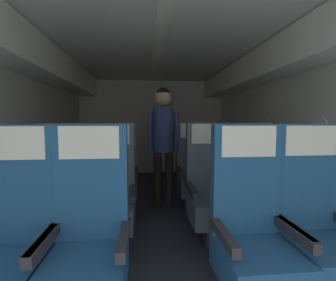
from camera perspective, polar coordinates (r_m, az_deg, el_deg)
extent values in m
cube|color=#2D3342|center=(3.11, -2.10, -18.24)|extent=(3.49, 5.88, 0.02)
cube|color=silver|center=(3.23, -32.81, 1.60)|extent=(0.08, 5.48, 2.14)
cube|color=silver|center=(3.39, 26.82, 1.95)|extent=(0.08, 5.48, 2.14)
cube|color=silver|center=(3.02, -2.23, 22.78)|extent=(3.37, 5.48, 0.06)
cube|color=silver|center=(5.63, -3.82, 3.29)|extent=(3.37, 0.06, 2.14)
cube|color=white|center=(3.20, -29.53, 17.05)|extent=(0.40, 5.26, 0.36)
cube|color=white|center=(3.35, 23.76, 16.68)|extent=(0.40, 5.26, 0.36)
cube|color=white|center=(3.01, -2.23, 22.06)|extent=(0.12, 4.93, 0.02)
cylinder|color=white|center=(2.92, 31.86, 2.24)|extent=(0.01, 0.26, 0.26)
cylinder|color=white|center=(3.85, 21.91, 3.00)|extent=(0.01, 0.26, 0.26)
cylinder|color=white|center=(4.84, 15.94, 3.42)|extent=(0.01, 0.26, 0.26)
cube|color=navy|center=(1.78, -34.04, -25.21)|extent=(0.45, 0.51, 0.22)
cube|color=navy|center=(1.78, -31.48, -8.55)|extent=(0.45, 0.09, 0.73)
cube|color=#28282D|center=(1.60, -27.17, -20.22)|extent=(0.05, 0.43, 0.06)
cube|color=silver|center=(1.70, -32.58, -0.52)|extent=(0.36, 0.01, 0.20)
cube|color=navy|center=(1.63, -18.69, -27.55)|extent=(0.45, 0.51, 0.22)
cube|color=navy|center=(1.63, -17.43, -9.22)|extent=(0.45, 0.09, 0.73)
cube|color=#28282D|center=(1.50, -10.29, -21.52)|extent=(0.05, 0.43, 0.06)
cube|color=#28282D|center=(1.59, -26.94, -20.34)|extent=(0.05, 0.43, 0.06)
cube|color=silver|center=(1.54, -18.04, -0.46)|extent=(0.36, 0.01, 0.20)
cube|color=navy|center=(1.95, 32.64, -22.38)|extent=(0.45, 0.51, 0.22)
cube|color=navy|center=(1.95, 29.42, -7.35)|extent=(0.45, 0.09, 0.73)
cube|color=#28282D|center=(1.75, 27.12, -18.04)|extent=(0.05, 0.43, 0.06)
cube|color=silver|center=(1.88, 30.60, -0.01)|extent=(0.36, 0.01, 0.20)
cube|color=navy|center=(1.72, 20.23, -25.78)|extent=(0.45, 0.51, 0.22)
cube|color=navy|center=(1.72, 17.60, -8.53)|extent=(0.45, 0.09, 0.73)
cube|color=#28282D|center=(1.72, 27.21, -18.37)|extent=(0.05, 0.43, 0.06)
cube|color=#28282D|center=(1.55, 12.79, -20.66)|extent=(0.05, 0.43, 0.06)
cube|color=silver|center=(1.64, 18.51, -0.20)|extent=(0.36, 0.01, 0.20)
cube|color=#38383D|center=(2.60, -24.15, -20.48)|extent=(0.16, 0.18, 0.22)
cube|color=#4C5666|center=(2.52, -24.33, -15.83)|extent=(0.45, 0.51, 0.22)
cube|color=#4C5666|center=(2.59, -23.18, -4.30)|extent=(0.45, 0.09, 0.73)
cube|color=#28282D|center=(2.39, -19.52, -11.63)|extent=(0.05, 0.43, 0.06)
cube|color=#28282D|center=(2.53, -29.17, -11.07)|extent=(0.05, 0.43, 0.06)
cube|color=silver|center=(2.52, -23.71, 1.25)|extent=(0.36, 0.01, 0.20)
cube|color=#38383D|center=(2.50, -13.40, -21.25)|extent=(0.16, 0.18, 0.22)
cube|color=#4C5666|center=(2.41, -13.50, -16.44)|extent=(0.45, 0.51, 0.22)
cube|color=#4C5666|center=(2.49, -13.04, -4.39)|extent=(0.45, 0.09, 0.73)
cube|color=#28282D|center=(2.33, -8.24, -11.88)|extent=(0.05, 0.43, 0.06)
cube|color=#28282D|center=(2.39, -18.81, -11.66)|extent=(0.05, 0.43, 0.06)
cube|color=silver|center=(2.42, -13.30, 1.39)|extent=(0.36, 0.01, 0.20)
cube|color=#38383D|center=(2.73, 20.36, -19.13)|extent=(0.16, 0.18, 0.22)
cube|color=#4C5666|center=(2.65, 20.50, -14.67)|extent=(0.45, 0.51, 0.22)
cube|color=#4C5666|center=(2.72, 18.84, -3.77)|extent=(0.45, 0.09, 0.73)
cube|color=#28282D|center=(2.69, 24.80, -10.00)|extent=(0.05, 0.43, 0.06)
cube|color=#28282D|center=(2.50, 16.13, -10.83)|extent=(0.05, 0.43, 0.06)
cube|color=silver|center=(2.65, 19.43, 1.53)|extent=(0.36, 0.01, 0.20)
cube|color=#38383D|center=(2.59, 10.33, -20.27)|extent=(0.16, 0.18, 0.22)
cube|color=#4C5666|center=(2.50, 10.41, -15.59)|extent=(0.45, 0.51, 0.22)
cube|color=#4C5666|center=(2.58, 9.28, -4.02)|extent=(0.45, 0.09, 0.73)
cube|color=#28282D|center=(2.51, 15.29, -10.79)|extent=(0.05, 0.43, 0.06)
cube|color=#28282D|center=(2.39, 5.43, -11.40)|extent=(0.05, 0.43, 0.06)
cube|color=silver|center=(2.51, 9.65, 1.56)|extent=(0.36, 0.01, 0.20)
cube|color=#38383D|center=(3.42, -18.78, -14.14)|extent=(0.16, 0.18, 0.22)
cube|color=#4C5666|center=(3.36, -18.88, -10.50)|extent=(0.45, 0.51, 0.22)
cube|color=#4C5666|center=(3.47, -18.28, -1.99)|extent=(0.45, 0.09, 0.73)
cube|color=#28282D|center=(3.27, -15.28, -7.18)|extent=(0.05, 0.43, 0.06)
cube|color=#28282D|center=(3.37, -22.55, -7.02)|extent=(0.05, 0.43, 0.06)
cube|color=silver|center=(3.41, -18.58, 2.17)|extent=(0.36, 0.01, 0.20)
cube|color=#38383D|center=(3.34, -11.22, -14.45)|extent=(0.16, 0.18, 0.22)
cube|color=#4C5666|center=(3.28, -11.29, -10.72)|extent=(0.45, 0.51, 0.22)
cube|color=#4C5666|center=(3.39, -11.06, -1.99)|extent=(0.45, 0.09, 0.73)
cube|color=#28282D|center=(3.21, -7.50, -7.26)|extent=(0.05, 0.43, 0.06)
cube|color=#28282D|center=(3.26, -15.13, -7.22)|extent=(0.05, 0.43, 0.06)
cube|color=silver|center=(3.32, -11.21, 2.27)|extent=(0.36, 0.01, 0.20)
cube|color=#38383D|center=(3.52, 13.68, -13.51)|extent=(0.16, 0.18, 0.22)
cube|color=#4C5666|center=(3.46, 13.75, -9.96)|extent=(0.45, 0.51, 0.22)
cube|color=#4C5666|center=(3.57, 12.79, -1.70)|extent=(0.45, 0.09, 0.73)
cube|color=#28282D|center=(3.49, 17.17, -6.49)|extent=(0.05, 0.43, 0.06)
cube|color=#28282D|center=(3.35, 10.32, -6.82)|extent=(0.05, 0.43, 0.06)
cube|color=silver|center=(3.50, 13.12, 2.35)|extent=(0.36, 0.01, 0.20)
cube|color=#38383D|center=(3.41, 6.36, -13.99)|extent=(0.16, 0.18, 0.22)
cube|color=#4C5666|center=(3.35, 6.39, -10.34)|extent=(0.45, 0.51, 0.22)
cube|color=#4C5666|center=(3.46, 5.75, -1.80)|extent=(0.45, 0.09, 0.73)
cube|color=#28282D|center=(3.35, 10.04, -6.81)|extent=(0.05, 0.43, 0.06)
cube|color=#28282D|center=(3.26, 2.71, -7.05)|extent=(0.05, 0.43, 0.06)
cube|color=silver|center=(3.39, 5.95, 2.38)|extent=(0.36, 0.01, 0.20)
cylinder|color=black|center=(3.39, -2.47, -9.18)|extent=(0.11, 0.11, 0.78)
cylinder|color=black|center=(3.41, 0.25, -9.12)|extent=(0.11, 0.11, 0.78)
cylinder|color=navy|center=(3.30, -1.12, 2.65)|extent=(0.28, 0.28, 0.61)
cylinder|color=navy|center=(3.30, -4.25, 2.10)|extent=(0.07, 0.07, 0.52)
cylinder|color=navy|center=(3.32, 1.98, 2.13)|extent=(0.07, 0.07, 0.52)
sphere|color=tan|center=(3.32, -1.13, 10.04)|extent=(0.22, 0.22, 0.22)
sphere|color=black|center=(3.32, -1.14, 10.79)|extent=(0.19, 0.19, 0.19)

